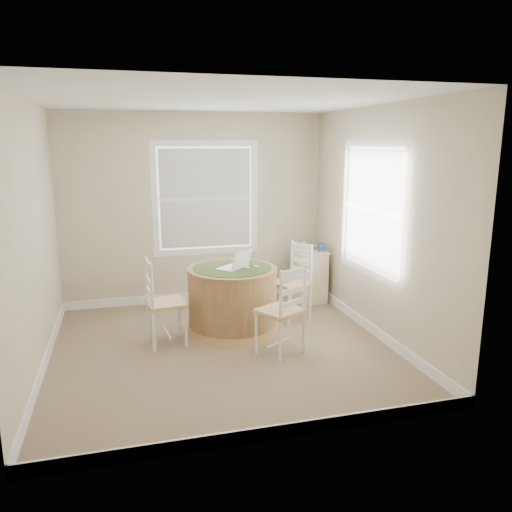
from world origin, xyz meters
name	(u,v)px	position (x,y,z in m)	size (l,w,h in m)	color
room	(232,228)	(0.17, 0.16, 1.30)	(3.64, 3.64, 2.64)	#877755
round_table	(233,296)	(0.25, 0.55, 0.42)	(1.24, 1.24, 0.77)	#9D7546
chair_left	(166,303)	(-0.55, 0.30, 0.47)	(0.42, 0.40, 0.95)	white
chair_near	(280,310)	(0.58, -0.27, 0.47)	(0.42, 0.40, 0.95)	white
chair_right	(290,283)	(1.03, 0.72, 0.47)	(0.42, 0.40, 0.95)	white
laptop	(235,266)	(0.26, 0.51, 0.79)	(0.44, 0.44, 0.23)	white
mouse	(247,267)	(0.41, 0.49, 0.77)	(0.06, 0.10, 0.03)	white
phone	(257,267)	(0.54, 0.53, 0.76)	(0.04, 0.09, 0.02)	#B7BABF
keys	(245,265)	(0.42, 0.63, 0.77)	(0.06, 0.05, 0.03)	black
corner_chest	(309,275)	(1.55, 1.41, 0.36)	(0.43, 0.56, 0.73)	#F2EAB6
tissue_box	(307,248)	(1.47, 1.29, 0.78)	(0.12, 0.12, 0.10)	#57A0C7
box_yellow	(312,247)	(1.60, 1.45, 0.76)	(0.15, 0.10, 0.06)	gold
box_blue	(321,247)	(1.66, 1.29, 0.79)	(0.08, 0.08, 0.12)	#2E578A
cup_cream	(304,245)	(1.51, 1.54, 0.77)	(0.07, 0.07, 0.09)	beige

